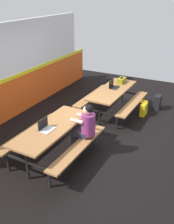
# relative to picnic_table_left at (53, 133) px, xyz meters

# --- Properties ---
(ground_plane) EXTENTS (10.00, 10.00, 0.02)m
(ground_plane) POSITION_rel_picnic_table_left_xyz_m (1.33, -0.21, -0.59)
(ground_plane) COLOR black
(accent_backdrop) EXTENTS (8.00, 0.14, 2.60)m
(accent_backdrop) POSITION_rel_picnic_table_left_xyz_m (1.33, 2.18, 0.67)
(accent_backdrop) COLOR #E55119
(accent_backdrop) RESTS_ON ground
(picnic_table_left) EXTENTS (2.10, 1.58, 0.74)m
(picnic_table_left) POSITION_rel_picnic_table_left_xyz_m (0.00, 0.00, 0.00)
(picnic_table_left) COLOR #9E6B3D
(picnic_table_left) RESTS_ON ground
(picnic_table_right) EXTENTS (2.10, 1.58, 0.74)m
(picnic_table_right) POSITION_rel_picnic_table_left_xyz_m (2.65, -0.29, 0.00)
(picnic_table_right) COLOR #9E6B3D
(picnic_table_right) RESTS_ON ground
(student_nearer) EXTENTS (0.37, 0.53, 1.21)m
(student_nearer) POSITION_rel_picnic_table_left_xyz_m (0.42, -0.56, 0.13)
(student_nearer) COLOR #2D2D38
(student_nearer) RESTS_ON ground
(laptop_silver) EXTENTS (0.32, 0.23, 0.22)m
(laptop_silver) POSITION_rel_picnic_table_left_xyz_m (-0.16, 0.04, 0.21)
(laptop_silver) COLOR silver
(laptop_silver) RESTS_ON picnic_table_left
(laptop_dark) EXTENTS (0.32, 0.23, 0.22)m
(laptop_dark) POSITION_rel_picnic_table_left_xyz_m (2.81, -0.25, 0.21)
(laptop_dark) COLOR black
(laptop_dark) RESTS_ON picnic_table_right
(toolbox_grey) EXTENTS (0.40, 0.18, 0.18)m
(toolbox_grey) POSITION_rel_picnic_table_left_xyz_m (3.35, -0.30, 0.23)
(toolbox_grey) COLOR olive
(toolbox_grey) RESTS_ON picnic_table_right
(backpack_dark) EXTENTS (0.30, 0.22, 0.44)m
(backpack_dark) POSITION_rel_picnic_table_left_xyz_m (3.56, -1.42, -0.36)
(backpack_dark) COLOR black
(backpack_dark) RESTS_ON ground
(tote_bag_bright) EXTENTS (0.34, 0.21, 0.43)m
(tote_bag_bright) POSITION_rel_picnic_table_left_xyz_m (2.94, -1.17, -0.39)
(tote_bag_bright) COLOR yellow
(tote_bag_bright) RESTS_ON ground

